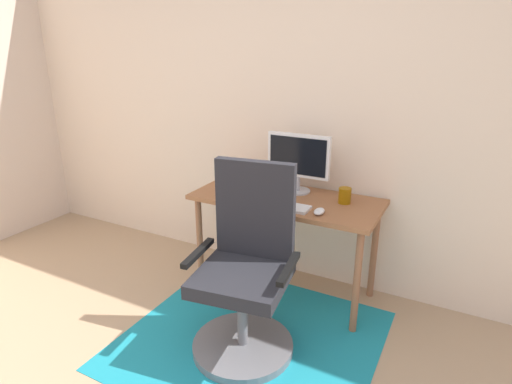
# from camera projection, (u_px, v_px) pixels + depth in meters

# --- Properties ---
(wall_back) EXTENTS (6.00, 0.10, 2.60)m
(wall_back) POSITION_uv_depth(u_px,v_px,m) (297.00, 104.00, 2.99)
(wall_back) COLOR beige
(wall_back) RESTS_ON ground
(area_rug) EXTENTS (1.46, 1.36, 0.01)m
(area_rug) POSITION_uv_depth(u_px,v_px,m) (251.00, 339.00, 2.57)
(area_rug) COLOR teal
(area_rug) RESTS_ON ground
(desk) EXTENTS (1.26, 0.57, 0.72)m
(desk) POSITION_uv_depth(u_px,v_px,m) (286.00, 209.00, 2.88)
(desk) COLOR #985F3A
(desk) RESTS_ON ground
(monitor) EXTENTS (0.45, 0.18, 0.41)m
(monitor) POSITION_uv_depth(u_px,v_px,m) (298.00, 159.00, 2.88)
(monitor) COLOR #B2B2B7
(monitor) RESTS_ON desk
(keyboard) EXTENTS (0.43, 0.13, 0.02)m
(keyboard) POSITION_uv_depth(u_px,v_px,m) (277.00, 205.00, 2.70)
(keyboard) COLOR white
(keyboard) RESTS_ON desk
(computer_mouse) EXTENTS (0.06, 0.10, 0.03)m
(computer_mouse) POSITION_uv_depth(u_px,v_px,m) (319.00, 211.00, 2.57)
(computer_mouse) COLOR white
(computer_mouse) RESTS_ON desk
(coffee_cup) EXTENTS (0.08, 0.08, 0.10)m
(coffee_cup) POSITION_uv_depth(u_px,v_px,m) (345.00, 196.00, 2.73)
(coffee_cup) COLOR #8D5807
(coffee_cup) RESTS_ON desk
(cell_phone) EXTENTS (0.11, 0.16, 0.01)m
(cell_phone) POSITION_uv_depth(u_px,v_px,m) (237.00, 193.00, 2.92)
(cell_phone) COLOR black
(cell_phone) RESTS_ON desk
(office_chair) EXTENTS (0.61, 0.59, 1.10)m
(office_chair) POSITION_uv_depth(u_px,v_px,m) (246.00, 281.00, 2.40)
(office_chair) COLOR slate
(office_chair) RESTS_ON ground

